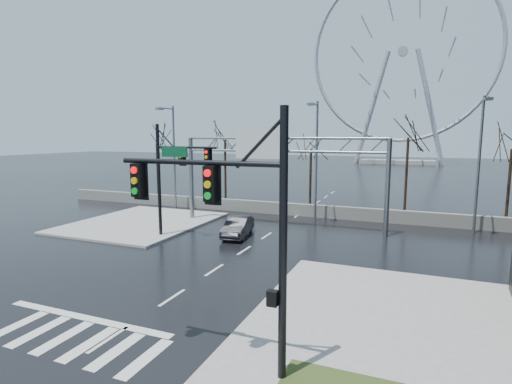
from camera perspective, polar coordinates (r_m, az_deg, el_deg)
The scene contains 17 objects.
ground at distance 18.86m, azimuth -11.89°, elevation -14.55°, with size 260.00×260.00×0.00m, color black.
sidewalk_right_ext at distance 17.84m, azimuth 21.41°, elevation -16.04°, with size 12.00×10.00×0.15m, color gray.
sidewalk_far at distance 34.37m, azimuth -15.98°, elevation -4.21°, with size 10.00×12.00×0.15m, color gray.
barrier_wall at distance 36.36m, azimuth 5.95°, elevation -2.51°, with size 52.00×0.50×1.10m, color slate.
signal_mast_near at distance 11.59m, azimuth -2.55°, elevation -3.50°, with size 5.52×0.41×8.00m.
signal_mast_far at distance 28.24m, azimuth -11.92°, elevation 3.09°, with size 4.72×0.41×8.00m.
sign_gantry at distance 31.12m, azimuth 2.81°, elevation 4.34°, with size 16.36×0.40×7.60m.
streetlight_left at distance 39.22m, azimuth -11.91°, elevation 5.98°, with size 0.50×2.55×10.00m.
streetlight_mid at distance 33.49m, azimuth 8.50°, elevation 5.73°, with size 0.50×2.55×10.00m.
streetlight_right at distance 32.80m, azimuth 29.39°, elevation 4.74°, with size 0.50×2.55×10.00m.
tree_far_left at distance 47.45m, azimuth -13.99°, elevation 5.87°, with size 3.50×3.50×7.00m.
tree_left at distance 42.32m, azimuth -4.44°, elevation 6.39°, with size 3.75×3.75×7.50m.
tree_center at distance 40.14m, azimuth 7.84°, elevation 5.10°, with size 3.25×3.25×6.50m.
tree_right at distance 37.88m, azimuth 20.87°, elevation 6.06°, with size 3.90×3.90×7.80m.
tree_far_right at distance 39.05m, azimuth 32.66°, elevation 4.18°, with size 3.40×3.40×6.80m.
ferris_wheel at distance 111.09m, azimuth 20.20°, elevation 17.40°, with size 45.00×6.00×50.91m.
car at distance 28.83m, azimuth -2.61°, elevation -4.96°, with size 1.49×4.28×1.41m, color black.
Camera 1 is at (9.88, -14.36, 7.19)m, focal length 28.00 mm.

